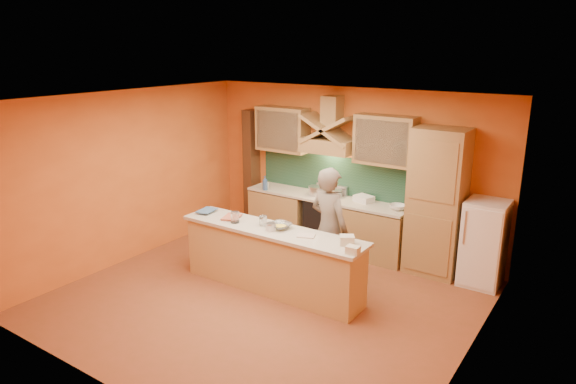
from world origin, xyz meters
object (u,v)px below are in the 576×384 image
Objects in this scene: mixing_bowl at (280,226)px; fridge at (484,243)px; person at (329,228)px; kitchen_scale at (271,228)px; stove at (325,222)px.

fridge is at bearing 37.18° from mixing_bowl.
person is 0.87m from kitchen_scale.
stove is 2.06m from kitchen_scale.
person is at bearing -58.42° from stove.
kitchen_scale is at bearing -108.32° from mixing_bowl.
stove is at bearing -46.10° from person.
stove is 2.90× the size of mixing_bowl.
stove is 1.61m from person.
person reaches higher than stove.
fridge reaches higher than kitchen_scale.
kitchen_scale is (0.24, -1.98, 0.54)m from stove.
person is at bearing -145.14° from fridge.
mixing_bowl is (0.29, -1.83, 0.53)m from stove.
person is 0.73m from mixing_bowl.
stove is 2.71m from fridge.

